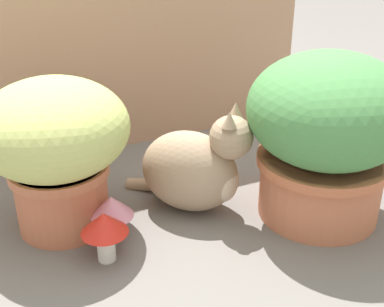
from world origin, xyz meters
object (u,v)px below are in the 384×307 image
mushroom_ornament_pink (112,209)px  cat (196,168)px  leafy_planter (326,132)px  mushroom_ornament_red (104,227)px  grass_planter (56,145)px

mushroom_ornament_pink → cat: bearing=9.1°
leafy_planter → mushroom_ornament_red: bearing=175.4°
mushroom_ornament_red → mushroom_ornament_pink: size_ratio=1.06×
mushroom_ornament_red → leafy_planter: bearing=-4.6°
leafy_planter → mushroom_ornament_pink: leafy_planter is taller
cat → mushroom_ornament_pink: bearing=-170.9°
grass_planter → mushroom_ornament_pink: 0.20m
grass_planter → mushroom_ornament_pink: size_ratio=3.25×
leafy_planter → cat: leafy_planter is taller
mushroom_ornament_pink → leafy_planter: bearing=-12.7°
cat → mushroom_ornament_red: 0.30m
grass_planter → cat: grass_planter is taller
leafy_planter → mushroom_ornament_pink: bearing=167.3°
grass_planter → cat: bearing=-12.3°
cat → leafy_planter: bearing=-29.0°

